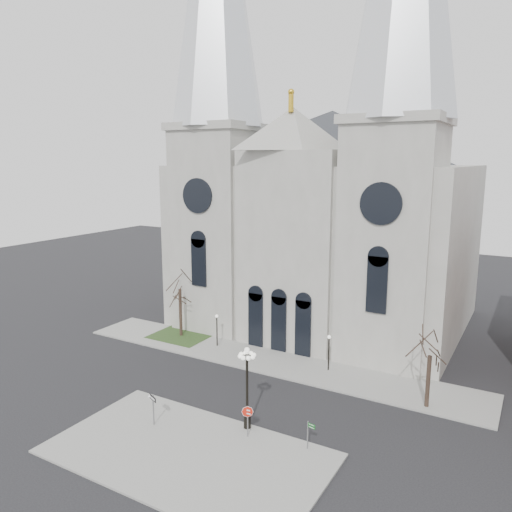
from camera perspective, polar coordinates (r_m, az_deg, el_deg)
The scene contains 13 objects.
ground at distance 39.74m, azimuth -6.79°, elevation -17.04°, with size 160.00×160.00×0.00m, color black.
sidewalk_near at distance 34.69m, azimuth -7.82°, elevation -21.43°, with size 18.00×10.00×0.14m, color gray.
sidewalk_far at distance 48.09m, azimuth 1.23°, elevation -11.74°, with size 40.00×6.00×0.14m, color gray.
grass_patch at distance 54.60m, azimuth -8.55°, elevation -9.02°, with size 6.00×5.00×0.18m, color #29401B.
cathedral at distance 55.10m, azimuth 7.37°, elevation 10.70°, with size 33.00×26.66×54.00m.
tree_left at distance 52.99m, azimuth -8.71°, elevation -3.43°, with size 3.20×3.20×7.50m.
tree_right at distance 40.03m, azimuth 19.27°, elevation -10.36°, with size 3.20×3.20×6.00m.
ped_lamp_left at distance 50.65m, azimuth -4.50°, elevation -7.85°, with size 0.32×0.32×3.26m.
ped_lamp_right at distance 45.31m, azimuth 8.33°, elevation -10.23°, with size 0.32×0.32×3.26m.
stop_sign at distance 35.18m, azimuth -0.96°, elevation -17.66°, with size 0.80×0.14×2.23m.
globe_lamp at distance 35.25m, azimuth -1.03°, elevation -13.75°, with size 1.32×1.32×5.93m.
one_way_sign at distance 37.28m, azimuth -11.67°, elevation -16.27°, with size 0.94×0.44×2.30m.
street_name_sign at distance 34.24m, azimuth 6.04°, elevation -19.43°, with size 0.62×0.16×1.94m.
Camera 1 is at (21.33, -27.94, 18.54)m, focal length 35.00 mm.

